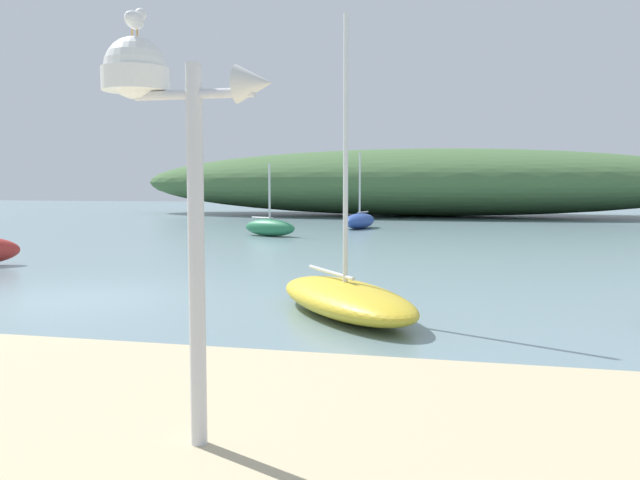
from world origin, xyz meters
name	(u,v)px	position (x,y,z in m)	size (l,w,h in m)	color
ground_plane	(75,300)	(0.00, 0.00, 0.00)	(120.00, 120.00, 0.00)	gray
distant_hill	(421,182)	(3.47, 33.37, 2.15)	(37.96, 11.13, 4.30)	#476B3D
mast_structure	(161,112)	(4.92, -6.32, 2.63)	(1.27, 0.48, 2.98)	silver
seagull_on_radar	(135,19)	(4.72, -6.31, 3.30)	(0.11, 0.31, 0.22)	orange
sailboat_far_left	(270,227)	(-0.97, 14.88, 0.35)	(2.59, 1.70, 2.88)	#287A4C
sailboat_east_reach	(360,221)	(1.76, 20.11, 0.37)	(1.55, 2.94, 3.51)	#2D4C9E
sailboat_west_reach	(345,297)	(5.09, -0.33, 0.29)	(3.46, 3.98, 4.75)	gold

